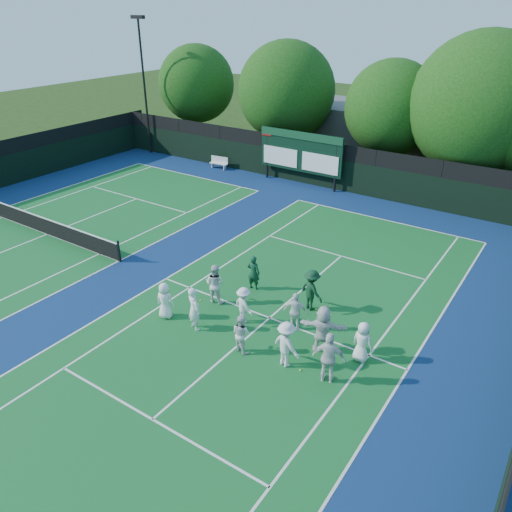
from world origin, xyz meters
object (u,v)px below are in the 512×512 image
Objects in this scene: tennis_net at (46,226)px; coach_left at (254,273)px; bench at (219,162)px; scoreboard at (300,152)px.

coach_left reaches higher than tennis_net.
tennis_net is 12.30m from coach_left.
tennis_net is 7.27× the size of coach_left.
bench is 17.49m from coach_left.
coach_left is (5.22, -13.08, -1.41)m from scoreboard.
scoreboard is 4.19× the size of bench.
scoreboard is at bearing 1.91° from bench.
scoreboard reaches higher than tennis_net.
scoreboard is 16.26m from tennis_net.
bench is at bearing 88.63° from tennis_net.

